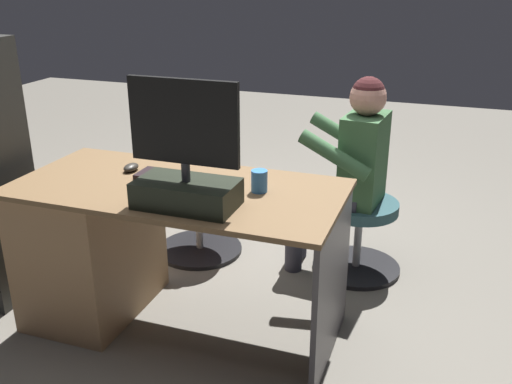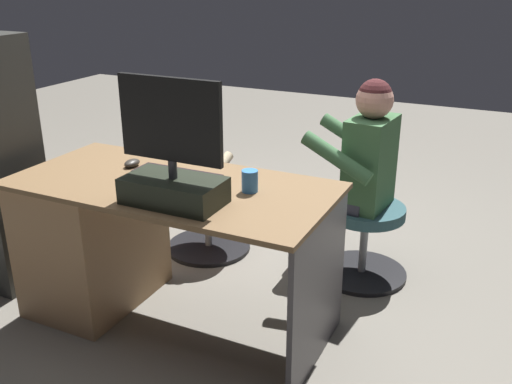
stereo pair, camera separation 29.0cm
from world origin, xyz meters
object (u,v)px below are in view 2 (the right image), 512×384
Objects in this scene: desk at (109,234)px; visitor_chair at (364,235)px; office_chair_teddy at (208,213)px; computer_mouse at (132,163)px; monitor at (173,171)px; teddy_bear at (207,159)px; keyboard at (177,175)px; tv_remote at (143,184)px; person at (355,164)px; cup at (250,181)px.

visitor_chair is at bearing -142.73° from desk.
computer_mouse is at bearing 85.81° from office_chair_teddy.
monitor reaches higher than teddy_bear.
keyboard is (0.16, -0.27, -0.13)m from monitor.
keyboard is at bearing -167.67° from desk.
tv_remote is at bearing 101.12° from teddy_bear.
desk is at bearing 39.06° from person.
cup reaches higher than visitor_chair.
tv_remote is at bearing -23.58° from monitor.
visitor_chair is at bearing -174.50° from person.
tv_remote reaches higher than visitor_chair.
tv_remote is (0.23, -0.10, -0.13)m from monitor.
cup is at bearing 175.62° from computer_mouse.
desk is 2.88× the size of office_chair_teddy.
person is (-0.92, -0.71, -0.09)m from computer_mouse.
monitor is at bearing 122.10° from tv_remote.
teddy_bear is at bearing -94.11° from computer_mouse.
computer_mouse is at bearing -77.85° from tv_remote.
keyboard is at bearing 173.94° from computer_mouse.
person reaches higher than visitor_chair.
office_chair_teddy is 1.03× the size of visitor_chair.
cup is at bearing -131.87° from monitor.
office_chair_teddy is 0.46× the size of person.
cup reaches higher than tv_remote.
desk is 4.18× the size of teddy_bear.
keyboard is 0.98m from person.
visitor_chair is at bearing -174.50° from office_chair_teddy.
keyboard is 0.82× the size of office_chair_teddy.
person is at bearing -115.22° from monitor.
cup is 0.19× the size of visitor_chair.
desk is 0.74m from monitor.
tv_remote is at bearing 49.52° from visitor_chair.
teddy_bear is 1.01m from visitor_chair.
tv_remote is 0.42× the size of teddy_bear.
keyboard is 0.84× the size of visitor_chair.
desk is 15.38× the size of cup.
desk is 2.95× the size of visitor_chair.
monitor reaches higher than desk.
teddy_bear reaches higher than office_chair_teddy.
cup is at bearing 71.67° from person.
computer_mouse is 0.66m from teddy_bear.
computer_mouse is at bearing 85.89° from teddy_bear.
keyboard is 4.38× the size of computer_mouse.
teddy_bear is at bearing -67.20° from monitor.
tv_remote reaches higher than office_chair_teddy.
monitor reaches higher than visitor_chair.
monitor reaches higher than computer_mouse.
computer_mouse is at bearing -34.29° from monitor.
office_chair_teddy is (0.23, -0.66, -0.49)m from keyboard.
desk is 1.33m from person.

